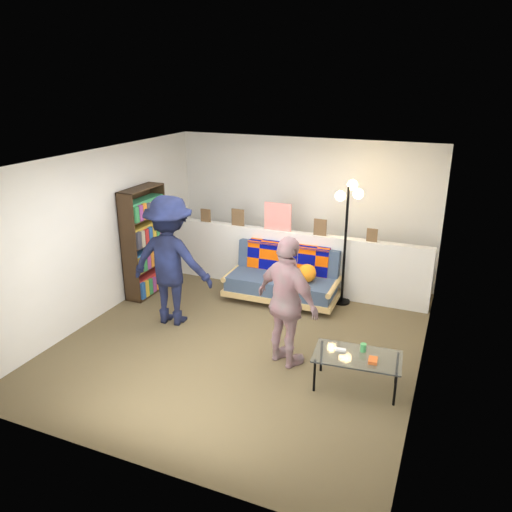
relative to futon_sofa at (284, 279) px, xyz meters
The scene contains 10 objects.
ground 1.43m from the futon_sofa, 92.52° to the right, with size 5.00×5.00×0.00m, color brown.
room_shell 1.61m from the futon_sofa, 93.81° to the right, with size 4.60×5.05×2.45m.
half_wall_ledge 0.44m from the futon_sofa, 98.43° to the left, with size 4.45×0.15×1.00m, color silver.
ledge_decor 0.96m from the futon_sofa, 126.27° to the left, with size 2.97×0.02×0.45m.
futon_sofa is the anchor object (origin of this frame).
bookshelf 2.27m from the futon_sofa, 164.86° to the right, with size 0.29×0.87×1.73m.
coffee_table 2.47m from the futon_sofa, 50.94° to the right, with size 1.01×0.62×0.50m.
floor_lamp 1.37m from the futon_sofa, 17.00° to the left, with size 0.43×0.34×1.91m.
person_left 1.87m from the futon_sofa, 133.05° to the right, with size 1.19×0.68×1.84m, color black.
person_right 1.91m from the futon_sofa, 69.39° to the right, with size 0.95×0.40×1.63m, color #D28796.
Camera 1 is at (2.43, -5.43, 3.34)m, focal length 35.00 mm.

